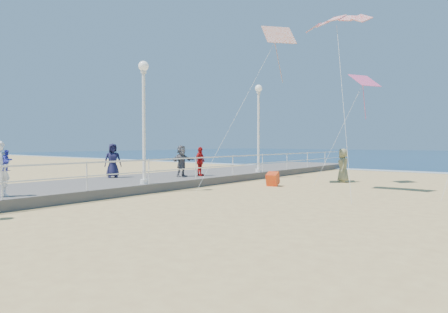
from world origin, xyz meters
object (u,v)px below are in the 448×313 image
Objects in this scene: toddler_held at (7,161)px; beach_walker_c at (343,165)px; lamp_post_far at (259,119)px; spectator_4 at (113,161)px; spectator_5 at (182,161)px; woman_holding_toddler at (1,169)px; box_kite at (273,180)px; spectator_3 at (200,161)px; lamp_post_mid at (144,109)px.

beach_walker_c is at bearing -30.91° from toddler_held.
lamp_post_far is 7.52× the size of toddler_held.
toddler_held is (-0.34, -14.55, -2.06)m from lamp_post_far.
spectator_4 is 3.52m from spectator_5.
woman_holding_toddler is at bearing -91.89° from lamp_post_far.
woman_holding_toddler is 9.42m from spectator_5.
spectator_3 is at bearing -174.09° from box_kite.
lamp_post_mid is 2.87× the size of woman_holding_toddler.
woman_holding_toddler is 1.19× the size of spectator_3.
spectator_4 is (-2.85, -3.52, 0.10)m from spectator_3.
box_kite is (6.65, 4.77, -0.98)m from spectator_4.
spectator_5 is at bearing -104.16° from lamp_post_far.
lamp_post_mid is 11.43m from beach_walker_c.
spectator_3 is 2.61× the size of box_kite.
lamp_post_mid reaches higher than woman_holding_toddler.
lamp_post_far is at bearing -15.54° from spectator_5.
woman_holding_toddler is at bearing -126.78° from spectator_4.
lamp_post_far is 8.87× the size of box_kite.
toddler_held is 16.36m from beach_walker_c.
woman_holding_toddler is at bearing 123.13° from toddler_held.
toddler_held is 0.45× the size of spectator_3.
spectator_3 is at bearing 100.36° from lamp_post_mid.
spectator_4 is 0.94× the size of beach_walker_c.
spectator_4 is at bearing -114.85° from lamp_post_far.
spectator_4 is 8.24m from box_kite.
lamp_post_far is at bearing 120.72° from box_kite.
lamp_post_mid is 5.27m from spectator_3.
beach_walker_c is at bearing 51.29° from box_kite.
spectator_5 is 8.89m from beach_walker_c.
spectator_4 is 12.41m from beach_walker_c.
beach_walker_c is at bearing -46.90° from spectator_5.
woman_holding_toddler is 0.35m from toddler_held.
toddler_held is at bearing -56.87° from woman_holding_toddler.
lamp_post_far reaches higher than box_kite.
lamp_post_mid is 8.87× the size of box_kite.
spectator_5 reaches higher than toddler_held.
beach_walker_c is (5.48, 15.60, -0.39)m from woman_holding_toddler.
box_kite is at bearing -52.58° from beach_walker_c.
spectator_5 is at bearing -13.78° from spectator_4.
spectator_4 reaches higher than spectator_3.
woman_holding_toddler is at bearing 169.74° from spectator_3.
lamp_post_far is at bearing -13.77° from woman_holding_toddler.
spectator_4 is at bearing -156.60° from box_kite.
lamp_post_mid reaches higher than spectator_5.
spectator_4 is (-3.68, 1.05, -2.38)m from lamp_post_mid.
spectator_5 is 0.89× the size of beach_walker_c.
toddler_held is (-0.34, -5.55, -2.06)m from lamp_post_mid.
spectator_5 reaches higher than box_kite.
lamp_post_far is 5.49m from box_kite.
woman_holding_toddler reaches higher than spectator_3.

